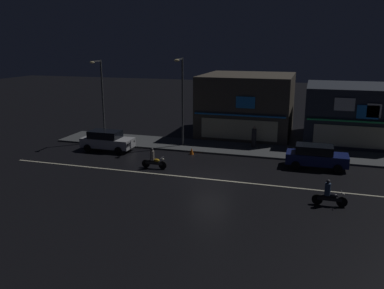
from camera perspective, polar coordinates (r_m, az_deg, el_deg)
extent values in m
plane|color=black|center=(26.16, 2.69, -5.08)|extent=(140.00, 140.00, 0.00)
cube|color=beige|center=(26.16, 2.69, -5.07)|extent=(30.41, 0.16, 0.01)
cube|color=#424447|center=(33.61, 6.08, -0.58)|extent=(32.01, 4.05, 0.14)
cube|color=#2D333D|center=(38.88, 22.10, 4.24)|extent=(8.05, 8.48, 5.11)
cube|color=#33E572|center=(34.60, 22.67, 3.11)|extent=(7.65, 0.24, 0.12)
cube|color=white|center=(34.36, 21.26, 5.45)|extent=(1.59, 0.08, 1.05)
cube|color=white|center=(34.66, 24.90, 4.47)|extent=(1.09, 0.08, 1.12)
cube|color=#268CF2|center=(34.62, 24.16, 4.32)|extent=(1.68, 0.08, 1.12)
cube|color=beige|center=(34.91, 22.46, 1.04)|extent=(6.44, 0.06, 1.80)
cube|color=#4C443A|center=(39.34, 8.03, 5.80)|extent=(8.55, 8.91, 5.84)
cube|color=#268CF2|center=(34.94, 6.81, 4.23)|extent=(8.12, 0.24, 0.12)
cube|color=#268CF2|center=(34.72, 7.76, 6.06)|extent=(1.67, 0.08, 1.02)
cube|color=beige|center=(35.25, 6.77, 2.17)|extent=(6.84, 0.06, 1.80)
cylinder|color=#47494C|center=(36.21, -12.81, 6.18)|extent=(0.16, 0.16, 7.23)
cube|color=#47494C|center=(35.29, -13.70, 11.67)|extent=(0.10, 1.40, 0.10)
ellipsoid|color=#F9E099|center=(34.69, -14.29, 11.46)|extent=(0.44, 0.32, 0.20)
cylinder|color=#47494C|center=(33.56, -1.37, 6.12)|extent=(0.16, 0.16, 7.47)
cube|color=#47494C|center=(32.57, -1.81, 12.29)|extent=(0.10, 1.40, 0.10)
ellipsoid|color=#F9E099|center=(31.91, -2.22, 12.09)|extent=(0.44, 0.32, 0.20)
cylinder|color=#232328|center=(33.87, 8.97, 0.94)|extent=(0.40, 0.40, 1.58)
sphere|color=tan|center=(33.67, 9.03, 2.43)|extent=(0.22, 0.22, 0.22)
cube|color=silver|center=(33.71, -12.13, 0.31)|extent=(4.30, 1.78, 0.76)
cube|color=black|center=(33.66, -12.51, 1.46)|extent=(2.58, 1.57, 0.60)
cube|color=#F9F2CC|center=(33.26, -8.45, 0.47)|extent=(0.08, 0.20, 0.12)
cube|color=#F9F2CC|center=(32.21, -9.37, -0.03)|extent=(0.08, 0.20, 0.12)
cylinder|color=black|center=(33.92, -9.28, -0.13)|extent=(0.62, 0.20, 0.62)
cylinder|color=black|center=(32.39, -10.65, -0.89)|extent=(0.62, 0.20, 0.62)
cylinder|color=black|center=(35.24, -13.42, 0.21)|extent=(0.62, 0.20, 0.62)
cylinder|color=black|center=(33.77, -14.93, -0.50)|extent=(0.62, 0.20, 0.62)
cube|color=navy|center=(29.74, 17.65, -1.95)|extent=(4.30, 1.78, 0.76)
cube|color=black|center=(29.55, 17.33, -0.66)|extent=(2.58, 1.57, 0.60)
cube|color=#F9F2CC|center=(30.41, 21.63, -1.75)|extent=(0.08, 0.20, 0.12)
cube|color=#F9F2CC|center=(29.25, 21.79, -2.38)|extent=(0.08, 0.20, 0.12)
cylinder|color=black|center=(30.76, 20.23, -2.37)|extent=(0.62, 0.20, 0.62)
cylinder|color=black|center=(29.06, 20.39, -3.35)|extent=(0.62, 0.20, 0.62)
cylinder|color=black|center=(30.70, 14.95, -1.99)|extent=(0.62, 0.20, 0.62)
cylinder|color=black|center=(28.99, 14.79, -2.95)|extent=(0.62, 0.20, 0.62)
cylinder|color=black|center=(28.19, -4.28, -3.01)|extent=(0.60, 0.08, 0.60)
cylinder|color=black|center=(28.67, -6.70, -2.77)|extent=(0.60, 0.10, 0.60)
cube|color=black|center=(28.39, -5.51, -2.70)|extent=(1.30, 0.14, 0.20)
ellipsoid|color=gold|center=(28.26, -5.14, -2.31)|extent=(0.44, 0.26, 0.24)
cube|color=black|center=(28.42, -5.89, -2.37)|extent=(0.56, 0.22, 0.10)
cylinder|color=slate|center=(28.05, -4.39, -1.93)|extent=(0.03, 0.60, 0.03)
sphere|color=white|center=(28.04, -4.22, -2.14)|extent=(0.14, 0.14, 0.14)
cylinder|color=gray|center=(28.29, -5.81, -1.61)|extent=(0.32, 0.32, 0.70)
sphere|color=#333338|center=(28.17, -5.84, -0.71)|extent=(0.22, 0.22, 0.22)
cylinder|color=black|center=(23.31, 20.92, -7.79)|extent=(0.60, 0.08, 0.60)
cylinder|color=black|center=(23.23, 17.71, -7.58)|extent=(0.60, 0.10, 0.60)
cube|color=black|center=(23.23, 19.34, -7.46)|extent=(1.30, 0.14, 0.20)
ellipsoid|color=black|center=(23.16, 19.88, -6.98)|extent=(0.44, 0.26, 0.24)
cube|color=black|center=(23.16, 18.87, -7.08)|extent=(0.56, 0.22, 0.10)
cylinder|color=slate|center=(23.11, 20.92, -6.51)|extent=(0.03, 0.60, 0.03)
sphere|color=white|center=(23.15, 21.12, -6.76)|extent=(0.14, 0.14, 0.14)
cylinder|color=#334766|center=(23.03, 19.08, -6.16)|extent=(0.32, 0.32, 0.70)
sphere|color=#333338|center=(22.87, 19.17, -5.08)|extent=(0.22, 0.22, 0.22)
cone|color=orange|center=(31.85, -0.05, -0.96)|extent=(0.36, 0.36, 0.55)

